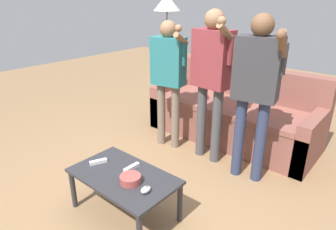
% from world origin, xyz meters
% --- Properties ---
extents(ground_plane, '(12.00, 12.00, 0.00)m').
position_xyz_m(ground_plane, '(0.00, 0.00, 0.00)').
color(ground_plane, '#93704C').
extents(couch, '(2.09, 0.86, 0.89)m').
position_xyz_m(couch, '(0.01, 1.63, 0.31)').
color(couch, brown).
rests_on(couch, ground).
extents(coffee_table, '(0.88, 0.52, 0.39)m').
position_xyz_m(coffee_table, '(0.05, -0.29, 0.34)').
color(coffee_table, '#2D2D33').
rests_on(coffee_table, ground).
extents(snack_bowl, '(0.17, 0.17, 0.06)m').
position_xyz_m(snack_bowl, '(0.17, -0.32, 0.42)').
color(snack_bowl, '#B24C47').
rests_on(snack_bowl, coffee_table).
extents(game_remote_nunchuk, '(0.06, 0.09, 0.05)m').
position_xyz_m(game_remote_nunchuk, '(0.35, -0.33, 0.41)').
color(game_remote_nunchuk, white).
rests_on(game_remote_nunchuk, coffee_table).
extents(floor_lamp, '(0.38, 0.38, 1.75)m').
position_xyz_m(floor_lamp, '(-1.21, 1.73, 1.54)').
color(floor_lamp, '#2D2D33').
rests_on(floor_lamp, ground).
extents(player_left, '(0.46, 0.28, 1.49)m').
position_xyz_m(player_left, '(-0.48, 0.90, 0.94)').
color(player_left, '#756656').
rests_on(player_left, ground).
extents(player_center, '(0.47, 0.36, 1.62)m').
position_xyz_m(player_center, '(0.05, 0.96, 1.02)').
color(player_center, '#47474C').
rests_on(player_center, ground).
extents(player_right, '(0.51, 0.36, 1.60)m').
position_xyz_m(player_right, '(0.57, 0.89, 1.01)').
color(player_right, '#2D3856').
rests_on(player_right, ground).
extents(game_remote_wand_near, '(0.09, 0.15, 0.03)m').
position_xyz_m(game_remote_wand_near, '(-0.25, -0.31, 0.40)').
color(game_remote_wand_near, white).
rests_on(game_remote_wand_near, coffee_table).
extents(game_remote_wand_far, '(0.04, 0.16, 0.03)m').
position_xyz_m(game_remote_wand_far, '(0.04, -0.19, 0.40)').
color(game_remote_wand_far, white).
rests_on(game_remote_wand_far, coffee_table).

